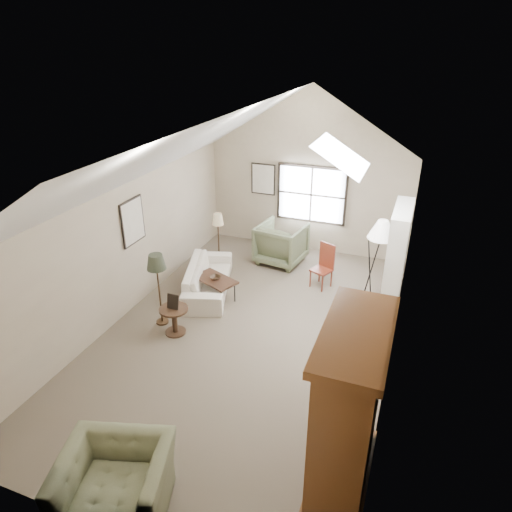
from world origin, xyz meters
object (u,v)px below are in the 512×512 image
(armchair_near, at_px, (116,483))
(side_chair, at_px, (322,267))
(coffee_table, at_px, (216,288))
(armchair_far, at_px, (281,243))
(armoire, at_px, (348,410))
(side_table, at_px, (175,321))
(sofa, at_px, (208,278))

(armchair_near, relative_size, side_chair, 1.23)
(coffee_table, xyz_separation_m, side_chair, (1.92, 1.24, 0.26))
(armchair_far, bearing_deg, side_chair, 152.55)
(armoire, relative_size, armchair_far, 2.08)
(armchair_near, height_order, armchair_far, armchair_far)
(armchair_near, bearing_deg, side_chair, 63.70)
(armchair_near, bearing_deg, side_table, 92.22)
(armoire, xyz_separation_m, sofa, (-3.54, 3.55, -0.79))
(armchair_far, relative_size, coffee_table, 1.18)
(side_table, xyz_separation_m, side_chair, (2.10, 2.61, 0.23))
(armchair_near, relative_size, armchair_far, 1.14)
(armchair_far, bearing_deg, sofa, 69.59)
(sofa, relative_size, side_table, 3.99)
(armoire, distance_m, armchair_far, 6.00)
(sofa, bearing_deg, side_table, 165.49)
(sofa, bearing_deg, armchair_near, 175.96)
(side_chair, bearing_deg, armchair_far, 168.05)
(armchair_near, height_order, coffee_table, armchair_near)
(armoire, bearing_deg, sofa, 134.99)
(armchair_far, bearing_deg, side_table, 83.48)
(armchair_far, distance_m, side_table, 3.59)
(sofa, height_order, coffee_table, sofa)
(armoire, bearing_deg, armchair_far, 114.97)
(side_table, bearing_deg, armchair_near, -71.09)
(sofa, xyz_separation_m, side_chair, (2.20, 1.01, 0.18))
(sofa, bearing_deg, coffee_table, -147.85)
(armoire, relative_size, side_chair, 2.24)
(side_table, relative_size, side_chair, 0.54)
(armchair_near, xyz_separation_m, side_table, (-1.11, 3.25, -0.13))
(armchair_far, xyz_separation_m, side_chair, (1.18, -0.85, 0.01))
(armchair_near, bearing_deg, coffee_table, 84.74)
(side_chair, bearing_deg, side_table, -104.91)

